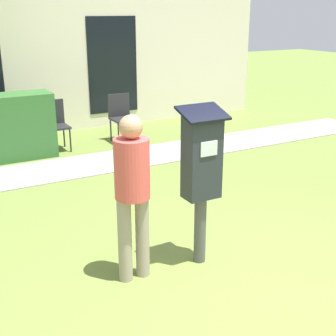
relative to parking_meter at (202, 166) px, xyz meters
name	(u,v)px	position (x,y,z in m)	size (l,w,h in m)	color
ground_plane	(248,286)	(0.14, -0.61, -1.02)	(40.00, 40.00, 0.00)	olive
sidewalk	(93,164)	(0.14, 3.47, -1.01)	(12.00, 1.10, 0.02)	#A3A099
building_facade	(44,54)	(0.14, 5.98, 0.58)	(10.00, 0.26, 3.20)	beige
parking_meter	(202,166)	(0.00, 0.00, 0.00)	(0.44, 0.31, 1.59)	#4C4C4C
person_standing	(132,186)	(-0.71, 0.04, -0.09)	(0.32, 0.32, 1.58)	gray
outdoor_chair_left	(54,121)	(-0.13, 4.64, -0.49)	(0.44, 0.44, 0.90)	#262628
outdoor_chair_middle	(121,114)	(1.18, 4.64, -0.49)	(0.44, 0.44, 0.90)	#262628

